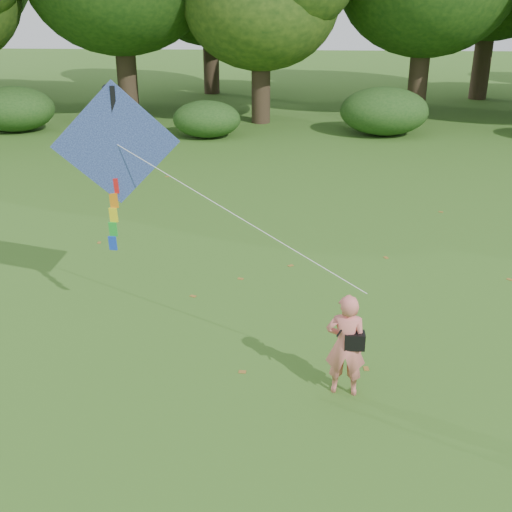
{
  "coord_description": "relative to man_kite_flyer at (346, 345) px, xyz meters",
  "views": [
    {
      "loc": [
        -0.78,
        -7.95,
        5.86
      ],
      "look_at": [
        -1.29,
        2.0,
        1.5
      ],
      "focal_mm": 45.0,
      "sensor_mm": 36.0,
      "label": 1
    }
  ],
  "objects": [
    {
      "name": "fallen_leaves",
      "position": [
        -0.83,
        4.73,
        -0.82
      ],
      "size": [
        9.31,
        10.93,
        0.01
      ],
      "color": "brown",
      "rests_on": "ground"
    },
    {
      "name": "bystander_left",
      "position": [
        -8.12,
        17.36,
        0.13
      ],
      "size": [
        1.08,
        0.93,
        1.93
      ],
      "primitive_type": "imported",
      "rotation": [
        0.0,
        0.0,
        0.24
      ],
      "color": "#252431",
      "rests_on": "ground"
    },
    {
      "name": "crossbody_bag",
      "position": [
        0.12,
        -0.03,
        0.11
      ],
      "size": [
        0.43,
        0.2,
        0.68
      ],
      "color": "black",
      "rests_on": "ground"
    },
    {
      "name": "ground",
      "position": [
        -0.14,
        -0.3,
        -0.83
      ],
      "size": [
        100.0,
        100.0,
        0.0
      ],
      "primitive_type": "plane",
      "color": "#265114",
      "rests_on": "ground"
    },
    {
      "name": "man_kite_flyer",
      "position": [
        0.0,
        0.0,
        0.0
      ],
      "size": [
        0.65,
        0.46,
        1.66
      ],
      "primitive_type": "imported",
      "rotation": [
        0.0,
        0.0,
        3.03
      ],
      "color": "#E7756C",
      "rests_on": "ground"
    },
    {
      "name": "flying_kite",
      "position": [
        -3.69,
        1.83,
        2.48
      ],
      "size": [
        4.95,
        2.16,
        2.91
      ],
      "color": "#2857AE",
      "rests_on": "ground"
    },
    {
      "name": "shrub_band",
      "position": [
        -0.86,
        17.3,
        0.03
      ],
      "size": [
        39.15,
        3.22,
        1.88
      ],
      "color": "#264919",
      "rests_on": "ground"
    }
  ]
}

